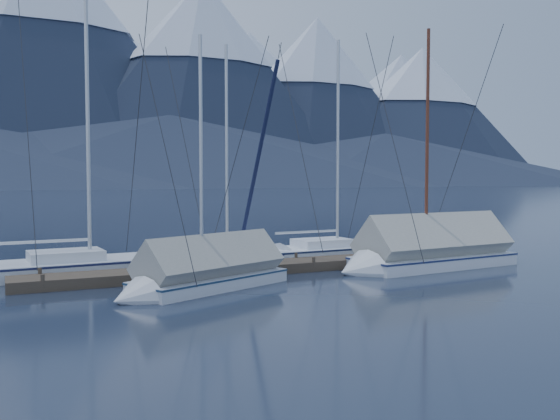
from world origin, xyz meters
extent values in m
plane|color=black|center=(0.00, 0.00, 0.00)|extent=(1000.00, 1000.00, 0.00)
cone|color=#475675|center=(40.00, 430.00, 70.00)|extent=(330.00, 330.00, 140.00)
cone|color=silver|center=(40.00, 430.00, 111.10)|extent=(142.76, 142.76, 58.80)
cone|color=#475675|center=(180.00, 445.00, 62.50)|extent=(308.00, 308.00, 125.00)
cone|color=silver|center=(180.00, 445.00, 99.25)|extent=(133.24, 133.24, 52.50)
cone|color=#475675|center=(320.00, 425.00, 57.50)|extent=(286.00, 286.00, 115.00)
cone|color=silver|center=(320.00, 425.00, 91.35)|extent=(123.72, 123.72, 48.30)
cone|color=#192133|center=(10.00, 310.00, 67.50)|extent=(228.00, 228.00, 135.00)
cone|color=#192133|center=(90.00, 290.00, 55.00)|extent=(190.00, 190.00, 110.00)
cone|color=silver|center=(90.00, 290.00, 87.40)|extent=(82.19, 82.19, 46.20)
cone|color=#192133|center=(165.00, 300.00, 50.00)|extent=(182.40, 182.40, 100.00)
cone|color=silver|center=(165.00, 300.00, 79.50)|extent=(78.91, 78.91, 42.00)
cone|color=#192133|center=(240.00, 295.00, 44.00)|extent=(197.60, 197.60, 88.00)
cone|color=silver|center=(240.00, 295.00, 70.02)|extent=(85.48, 85.48, 36.96)
cone|color=#192133|center=(60.00, 245.00, 16.00)|extent=(390.00, 390.00, 32.00)
cone|color=#192133|center=(180.00, 250.00, 14.00)|extent=(364.00, 364.00, 28.00)
cube|color=#382D23|center=(0.00, 2.00, 0.17)|extent=(18.00, 1.50, 0.34)
cube|color=black|center=(-6.00, 2.00, -0.05)|extent=(3.00, 1.30, 0.30)
cube|color=black|center=(0.00, 2.00, -0.05)|extent=(3.00, 1.30, 0.30)
cube|color=black|center=(6.00, 2.00, -0.05)|extent=(3.00, 1.30, 0.30)
cylinder|color=#382D23|center=(-8.00, 2.70, 0.35)|extent=(0.12, 0.12, 0.35)
cylinder|color=#382D23|center=(-8.00, 1.30, 0.35)|extent=(0.12, 0.12, 0.35)
cylinder|color=#382D23|center=(-5.00, 2.70, 0.35)|extent=(0.12, 0.12, 0.35)
cylinder|color=#382D23|center=(-5.00, 1.30, 0.35)|extent=(0.12, 0.12, 0.35)
cylinder|color=#382D23|center=(-2.00, 2.70, 0.35)|extent=(0.12, 0.12, 0.35)
cylinder|color=#382D23|center=(-2.00, 1.30, 0.35)|extent=(0.12, 0.12, 0.35)
cylinder|color=#382D23|center=(1.00, 2.70, 0.35)|extent=(0.12, 0.12, 0.35)
cylinder|color=#382D23|center=(1.00, 1.30, 0.35)|extent=(0.12, 0.12, 0.35)
cylinder|color=#382D23|center=(4.00, 2.70, 0.35)|extent=(0.12, 0.12, 0.35)
cylinder|color=#382D23|center=(4.00, 1.30, 0.35)|extent=(0.12, 0.12, 0.35)
cylinder|color=#382D23|center=(7.00, 2.70, 0.35)|extent=(0.12, 0.12, 0.35)
cylinder|color=#382D23|center=(7.00, 1.30, 0.35)|extent=(0.12, 0.12, 0.35)
cube|color=silver|center=(-6.74, 4.28, 0.14)|extent=(6.99, 2.72, 0.75)
cube|color=silver|center=(-6.74, 4.28, -0.21)|extent=(5.90, 1.63, 0.34)
cube|color=#171C45|center=(-6.74, 4.28, 0.46)|extent=(7.06, 2.74, 0.07)
cone|color=silver|center=(-2.80, 4.53, 0.14)|extent=(1.39, 2.27, 2.20)
cube|color=silver|center=(-7.08, 4.25, 0.69)|extent=(2.50, 1.75, 0.34)
cylinder|color=#B2B7BF|center=(-6.28, 4.30, 5.09)|extent=(0.14, 0.14, 9.15)
cylinder|color=#B2B7BF|center=(-7.88, 4.20, 1.20)|extent=(3.09, 0.30, 0.10)
cylinder|color=#26262B|center=(-4.57, 4.41, 5.09)|extent=(0.25, 3.45, 9.16)
cube|color=silver|center=(-1.73, 3.78, 0.12)|extent=(6.16, 2.98, 0.65)
cube|color=silver|center=(-1.73, 3.78, -0.18)|extent=(5.13, 1.96, 0.30)
cube|color=navy|center=(-1.73, 3.78, 0.39)|extent=(6.22, 3.01, 0.06)
cone|color=silver|center=(1.60, 4.38, 0.12)|extent=(1.40, 2.05, 1.89)
cube|color=silver|center=(-2.02, 3.73, 0.59)|extent=(2.28, 1.72, 0.30)
cylinder|color=#B2B7BF|center=(-1.35, 3.85, 4.38)|extent=(0.12, 0.12, 7.87)
cylinder|color=#B2B7BF|center=(-2.70, 3.60, 1.03)|extent=(2.63, 0.56, 0.09)
cylinder|color=#26262B|center=(0.10, 4.11, 4.38)|extent=(0.55, 2.93, 7.88)
cube|color=white|center=(3.39, 4.40, 0.13)|extent=(6.55, 2.41, 0.71)
cube|color=white|center=(3.39, 4.40, -0.19)|extent=(5.54, 1.40, 0.32)
cube|color=#172246|center=(3.39, 4.40, 0.43)|extent=(6.61, 2.43, 0.06)
cone|color=white|center=(7.11, 4.55, 0.13)|extent=(1.27, 2.11, 2.07)
cube|color=white|center=(3.07, 4.39, 0.65)|extent=(2.32, 1.60, 0.32)
cylinder|color=#B2B7BF|center=(3.82, 4.42, 4.80)|extent=(0.13, 0.13, 8.63)
cylinder|color=#B2B7BF|center=(2.32, 4.36, 1.13)|extent=(2.91, 0.21, 0.10)
cylinder|color=#26262B|center=(5.44, 4.48, 4.80)|extent=(0.15, 3.26, 8.64)
cube|color=white|center=(5.65, 0.39, 0.13)|extent=(6.62, 2.81, 0.69)
cube|color=white|center=(5.65, 0.39, -0.19)|extent=(5.57, 1.70, 0.31)
cube|color=navy|center=(5.65, 0.39, 0.42)|extent=(6.69, 2.84, 0.06)
cone|color=white|center=(1.96, 0.09, 0.13)|extent=(1.32, 2.29, 2.20)
cylinder|color=#592819|center=(5.23, 0.36, 4.64)|extent=(0.13, 0.13, 8.33)
cylinder|color=#592819|center=(6.69, 0.47, 1.09)|extent=(2.90, 0.33, 0.09)
cylinder|color=#26262B|center=(3.62, 0.22, 4.64)|extent=(0.29, 3.24, 8.34)
cube|color=#A1A197|center=(5.65, 0.39, 0.89)|extent=(6.31, 2.82, 2.33)
cube|color=silver|center=(-3.34, -0.15, 0.11)|extent=(5.29, 3.62, 0.59)
cube|color=silver|center=(-3.34, -0.15, -0.16)|extent=(4.29, 2.58, 0.27)
cube|color=navy|center=(-3.34, -0.15, 0.36)|extent=(5.35, 3.66, 0.05)
cone|color=silver|center=(-6.00, -1.30, 0.11)|extent=(1.58, 1.96, 1.71)
cylinder|color=#B2B7BF|center=(-3.67, -0.29, 3.97)|extent=(0.11, 0.11, 7.13)
cylinder|color=#B2B7BF|center=(-2.52, 0.20, 0.94)|extent=(2.09, 0.97, 0.08)
cylinder|color=#26262B|center=(-4.81, -0.79, 3.97)|extent=(1.02, 2.32, 7.14)
cube|color=gray|center=(-3.34, -0.15, 0.76)|extent=(5.08, 3.55, 1.82)
imported|color=black|center=(7.50, 2.45, 1.12)|extent=(0.48, 0.63, 1.56)
camera|label=1|loc=(-9.02, -17.18, 3.31)|focal=38.00mm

